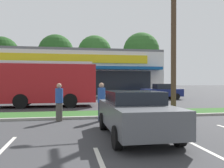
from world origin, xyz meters
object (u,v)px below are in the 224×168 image
object	(u,v)px
pedestrian_near_bench	(59,102)
pedestrian_by_pole	(101,102)
utility_pole	(171,27)
car_0	(135,113)
car_1	(162,91)
city_bus	(10,82)

from	to	relation	value
pedestrian_near_bench	pedestrian_by_pole	distance (m)	1.94
utility_pole	pedestrian_by_pole	size ratio (longest dim) A/B	5.21
car_0	car_1	distance (m)	17.35
car_1	pedestrian_near_bench	distance (m)	15.69
car_0	utility_pole	bearing A→B (deg)	145.54
utility_pole	city_bus	world-z (taller)	utility_pole
utility_pole	car_1	distance (m)	11.87
city_bus	utility_pole	bearing A→B (deg)	152.11
car_0	pedestrian_near_bench	bearing A→B (deg)	-143.79
city_bus	car_0	size ratio (longest dim) A/B	2.75
pedestrian_by_pole	city_bus	bearing A→B (deg)	78.09
car_0	car_1	world-z (taller)	car_1
city_bus	car_0	distance (m)	12.20
city_bus	pedestrian_by_pole	size ratio (longest dim) A/B	6.79
pedestrian_near_bench	pedestrian_by_pole	bearing A→B (deg)	95.69
car_0	pedestrian_near_bench	xyz separation A→B (m)	(-2.61, 3.57, 0.09)
utility_pole	car_0	distance (m)	7.61
car_1	pedestrian_by_pole	bearing A→B (deg)	57.36
utility_pole	pedestrian_near_bench	xyz separation A→B (m)	(-6.22, -1.68, -4.08)
car_0	pedestrian_by_pole	xyz separation A→B (m)	(-0.69, 3.31, 0.11)
car_0	car_1	xyz separation A→B (m)	(7.28, 15.75, 0.03)
utility_pole	pedestrian_near_bench	bearing A→B (deg)	-164.88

